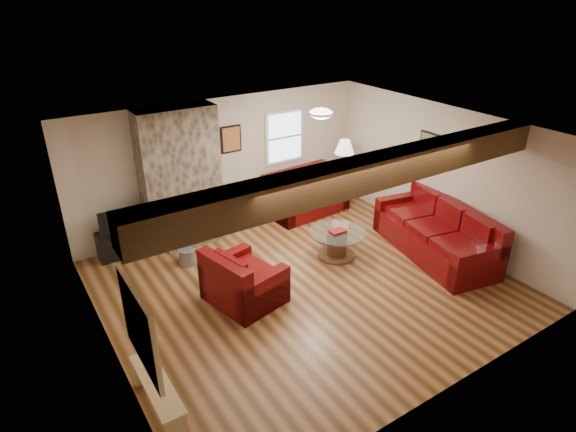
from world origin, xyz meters
name	(u,v)px	position (x,y,z in m)	size (l,w,h in m)	color
room	(306,214)	(0.00, 0.00, 1.25)	(8.00, 8.00, 8.00)	#503315
oak_beam	(367,173)	(0.00, -1.25, 2.31)	(6.00, 0.36, 0.38)	#331F0F
chimney_breast	(181,178)	(-1.00, 2.49, 1.22)	(1.40, 0.67, 2.50)	#39332C
back_window	(284,137)	(1.35, 2.71, 1.55)	(0.90, 0.08, 1.10)	silver
hatch_window	(140,327)	(-2.96, -1.50, 1.45)	(0.08, 1.00, 0.90)	tan
ceiling_dome	(321,115)	(0.90, 0.90, 2.44)	(0.40, 0.40, 0.18)	white
artwork_back	(231,139)	(0.15, 2.71, 1.70)	(0.42, 0.06, 0.52)	black
artwork_right	(431,144)	(2.96, 0.30, 1.75)	(0.06, 0.55, 0.42)	black
sofa_three	(435,230)	(2.48, -0.44, 0.47)	(2.41, 1.01, 0.93)	#410504
loveseat	(306,193)	(1.58, 2.23, 0.44)	(1.64, 0.94, 0.87)	#410504
armchair_red	(244,276)	(-1.00, 0.16, 0.42)	(1.05, 0.92, 0.85)	#410504
coffee_table	(337,244)	(0.98, 0.42, 0.24)	(0.99, 0.99, 0.52)	#452A16
tv_cabinet	(125,242)	(-2.13, 2.53, 0.23)	(0.93, 0.37, 0.47)	black
television	(121,219)	(-2.13, 2.53, 0.70)	(0.79, 0.10, 0.46)	black
floor_lamp	(344,151)	(2.26, 1.89, 1.32)	(0.40, 0.40, 1.54)	#AB8547
pine_bench	(159,397)	(-2.83, -1.21, 0.22)	(0.27, 1.15, 0.43)	tan
coal_bucket	(187,256)	(-1.34, 1.62, 0.15)	(0.31, 0.31, 0.30)	gray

